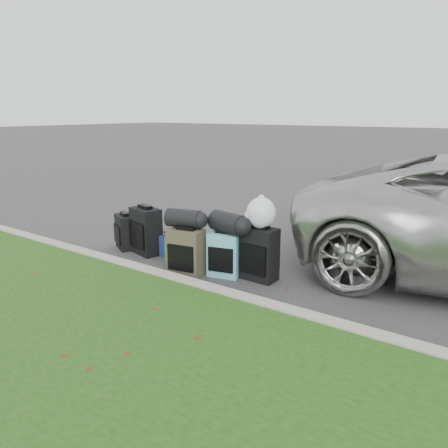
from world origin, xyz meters
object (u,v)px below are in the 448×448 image
Objects in this scene: tote_green at (179,251)px; suitcase_small_black at (125,232)px; suitcase_olive at (186,252)px; suitcase_large_black_right at (259,254)px; tote_navy at (172,246)px; suitcase_large_black_left at (146,231)px; suitcase_teal at (224,255)px.

suitcase_small_black is at bearing -177.50° from tote_green.
suitcase_small_black is 0.86× the size of suitcase_olive.
tote_navy is at bearing 179.45° from suitcase_large_black_right.
suitcase_small_black is 1.46× the size of tote_green.
tote_green is 1.17× the size of tote_navy.
suitcase_small_black is 1.17m from tote_green.
suitcase_small_black is 0.47m from suitcase_large_black_left.
suitcase_large_black_left is 1.13× the size of suitcase_olive.
tote_navy is (0.86, 0.14, -0.11)m from suitcase_small_black.
suitcase_teal reaches higher than tote_green.
suitcase_teal is at bearing 26.18° from suitcase_small_black.
suitcase_large_black_right reaches higher than suitcase_small_black.
tote_green is at bearing 132.17° from suitcase_olive.
tote_green is at bearing -172.61° from suitcase_large_black_right.
suitcase_olive is at bearing -32.41° from tote_green.
suitcase_large_black_left reaches higher than tote_green.
suitcase_olive is at bearing 16.08° from suitcase_small_black.
suitcase_olive is 1.97× the size of tote_navy.
suitcase_large_black_right is 1.87× the size of tote_green.
suitcase_large_black_left is at bearing 151.69° from suitcase_olive.
suitcase_large_black_right is at bearing -9.28° from tote_navy.
suitcase_large_black_left is 1.97m from suitcase_large_black_right.
suitcase_teal reaches higher than suitcase_small_black.
tote_navy is (-0.70, 0.49, -0.15)m from suitcase_olive.
suitcase_large_black_right is 1.28m from tote_green.
suitcase_olive reaches higher than suitcase_teal.
suitcase_olive is 0.51m from suitcase_teal.
suitcase_large_black_right reaches higher than tote_navy.
suitcase_large_black_right is (2.43, 0.08, 0.08)m from suitcase_small_black.
suitcase_large_black_left is 1.03× the size of suitcase_large_black_right.
suitcase_teal is 0.85× the size of suitcase_large_black_right.
suitcase_small_black reaches higher than tote_green.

